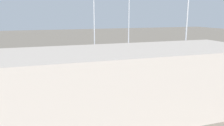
# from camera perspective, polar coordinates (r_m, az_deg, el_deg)

# --- Properties ---
(ground_plane) EXTENTS (400.00, 400.00, 0.00)m
(ground_plane) POSITION_cam_1_polar(r_m,az_deg,el_deg) (74.82, -4.35, -1.76)
(ground_plane) COLOR #60594F
(track_bed_0) EXTENTS (140.00, 2.80, 0.12)m
(track_bed_0) POSITION_cam_1_polar(r_m,az_deg,el_deg) (86.68, -6.39, 0.18)
(track_bed_0) COLOR #3D3833
(track_bed_0) RESTS_ON ground_plane
(track_bed_1) EXTENTS (140.00, 2.80, 0.12)m
(track_bed_1) POSITION_cam_1_polar(r_m,az_deg,el_deg) (81.91, -5.65, -0.51)
(track_bed_1) COLOR #3D3833
(track_bed_1) RESTS_ON ground_plane
(track_bed_2) EXTENTS (140.00, 2.80, 0.12)m
(track_bed_2) POSITION_cam_1_polar(r_m,az_deg,el_deg) (77.16, -4.81, -1.29)
(track_bed_2) COLOR #3D3833
(track_bed_2) RESTS_ON ground_plane
(track_bed_3) EXTENTS (140.00, 2.80, 0.12)m
(track_bed_3) POSITION_cam_1_polar(r_m,az_deg,el_deg) (72.45, -3.87, -2.16)
(track_bed_3) COLOR #3D3833
(track_bed_3) RESTS_ON ground_plane
(track_bed_4) EXTENTS (140.00, 2.80, 0.12)m
(track_bed_4) POSITION_cam_1_polar(r_m,az_deg,el_deg) (67.79, -2.79, -3.16)
(track_bed_4) COLOR #3D3833
(track_bed_4) RESTS_ON ground_plane
(track_bed_5) EXTENTS (140.00, 2.80, 0.12)m
(track_bed_5) POSITION_cam_1_polar(r_m,az_deg,el_deg) (63.17, -1.55, -4.30)
(track_bed_5) COLOR #3D3833
(track_bed_5) RESTS_ON ground_plane
(train_on_track_5) EXTENTS (114.80, 3.06, 4.40)m
(train_on_track_5) POSITION_cam_1_polar(r_m,az_deg,el_deg) (61.36, -6.27, -2.93)
(train_on_track_5) COLOR black
(train_on_track_5) RESTS_ON ground_plane
(train_on_track_2) EXTENTS (71.40, 3.00, 3.80)m
(train_on_track_2) POSITION_cam_1_polar(r_m,az_deg,el_deg) (87.81, 13.58, 1.37)
(train_on_track_2) COLOR silver
(train_on_track_2) RESTS_ON ground_plane
(train_on_track_0) EXTENTS (47.20, 3.00, 3.80)m
(train_on_track_0) POSITION_cam_1_polar(r_m,az_deg,el_deg) (101.96, 15.83, 2.72)
(train_on_track_0) COLOR #A8AAB2
(train_on_track_0) RESTS_ON ground_plane
(train_on_track_4) EXTENTS (114.80, 3.00, 4.40)m
(train_on_track_4) POSITION_cam_1_polar(r_m,az_deg,el_deg) (68.91, 1.56, -1.16)
(train_on_track_4) COLOR #285193
(train_on_track_4) RESTS_ON ground_plane
(train_on_track_1) EXTENTS (119.80, 3.00, 5.00)m
(train_on_track_1) POSITION_cam_1_polar(r_m,az_deg,el_deg) (81.89, -4.18, 1.34)
(train_on_track_1) COLOR silver
(train_on_track_1) RESTS_ON ground_plane
(light_mast_0) EXTENTS (2.80, 0.70, 29.31)m
(light_mast_0) POSITION_cam_1_polar(r_m,az_deg,el_deg) (93.50, 4.23, 12.46)
(light_mast_0) COLOR #9EA0A5
(light_mast_0) RESTS_ON ground_plane
(light_mast_1) EXTENTS (2.80, 0.70, 29.97)m
(light_mast_1) POSITION_cam_1_polar(r_m,az_deg,el_deg) (67.61, 18.29, 12.31)
(light_mast_1) COLOR #9EA0A5
(light_mast_1) RESTS_ON ground_plane
(light_mast_2) EXTENTS (2.80, 0.70, 29.36)m
(light_mast_2) POSITION_cam_1_polar(r_m,az_deg,el_deg) (88.83, -4.49, 12.49)
(light_mast_2) COLOR #9EA0A5
(light_mast_2) RESTS_ON ground_plane
(maintenance_shed) EXTENTS (55.15, 16.50, 11.92)m
(maintenance_shed) POSITION_cam_1_polar(r_m,az_deg,el_deg) (39.86, -1.29, -5.37)
(maintenance_shed) COLOR #9E9389
(maintenance_shed) RESTS_ON ground_plane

